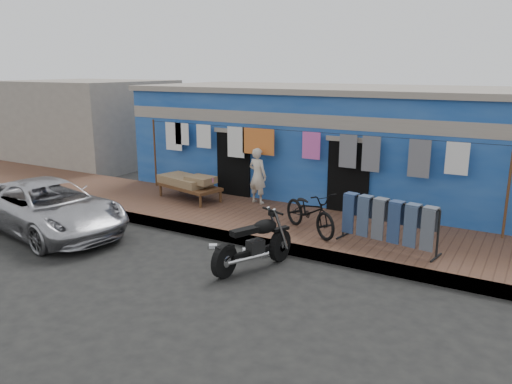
{
  "coord_description": "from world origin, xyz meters",
  "views": [
    {
      "loc": [
        5.57,
        -7.52,
        3.9
      ],
      "look_at": [
        0.0,
        2.0,
        1.15
      ],
      "focal_mm": 35.0,
      "sensor_mm": 36.0,
      "label": 1
    }
  ],
  "objects_px": {
    "car": "(48,206)",
    "jeans_rack": "(388,223)",
    "motorcycle": "(253,242)",
    "bicycle": "(310,207)",
    "seated_person": "(258,176)",
    "charpoy": "(190,187)"
  },
  "relations": [
    {
      "from": "motorcycle",
      "to": "charpoy",
      "type": "height_order",
      "value": "motorcycle"
    },
    {
      "from": "seated_person",
      "to": "bicycle",
      "type": "relative_size",
      "value": 0.83
    },
    {
      "from": "motorcycle",
      "to": "charpoy",
      "type": "xyz_separation_m",
      "value": [
        -3.86,
        2.95,
        0.03
      ]
    },
    {
      "from": "bicycle",
      "to": "motorcycle",
      "type": "bearing_deg",
      "value": -157.67
    },
    {
      "from": "car",
      "to": "seated_person",
      "type": "distance_m",
      "value": 5.38
    },
    {
      "from": "motorcycle",
      "to": "jeans_rack",
      "type": "relative_size",
      "value": 0.83
    },
    {
      "from": "seated_person",
      "to": "charpoy",
      "type": "height_order",
      "value": "seated_person"
    },
    {
      "from": "motorcycle",
      "to": "jeans_rack",
      "type": "xyz_separation_m",
      "value": [
        2.13,
        1.9,
        0.21
      ]
    },
    {
      "from": "motorcycle",
      "to": "bicycle",
      "type": "bearing_deg",
      "value": 102.7
    },
    {
      "from": "car",
      "to": "motorcycle",
      "type": "bearing_deg",
      "value": -75.16
    },
    {
      "from": "bicycle",
      "to": "motorcycle",
      "type": "relative_size",
      "value": 1.01
    },
    {
      "from": "charpoy",
      "to": "car",
      "type": "bearing_deg",
      "value": -114.46
    },
    {
      "from": "car",
      "to": "jeans_rack",
      "type": "xyz_separation_m",
      "value": [
        7.57,
        2.43,
        0.13
      ]
    },
    {
      "from": "car",
      "to": "bicycle",
      "type": "bearing_deg",
      "value": -57.26
    },
    {
      "from": "seated_person",
      "to": "jeans_rack",
      "type": "xyz_separation_m",
      "value": [
        4.1,
        -1.67,
        -0.25
      ]
    },
    {
      "from": "car",
      "to": "jeans_rack",
      "type": "bearing_deg",
      "value": -62.95
    },
    {
      "from": "bicycle",
      "to": "jeans_rack",
      "type": "xyz_separation_m",
      "value": [
        1.8,
        -0.08,
        -0.08
      ]
    },
    {
      "from": "seated_person",
      "to": "charpoy",
      "type": "xyz_separation_m",
      "value": [
        -1.88,
        -0.62,
        -0.43
      ]
    },
    {
      "from": "car",
      "to": "motorcycle",
      "type": "height_order",
      "value": "car"
    },
    {
      "from": "motorcycle",
      "to": "jeans_rack",
      "type": "bearing_deg",
      "value": 63.77
    },
    {
      "from": "motorcycle",
      "to": "charpoy",
      "type": "bearing_deg",
      "value": 164.6
    },
    {
      "from": "charpoy",
      "to": "jeans_rack",
      "type": "bearing_deg",
      "value": -10.01
    }
  ]
}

